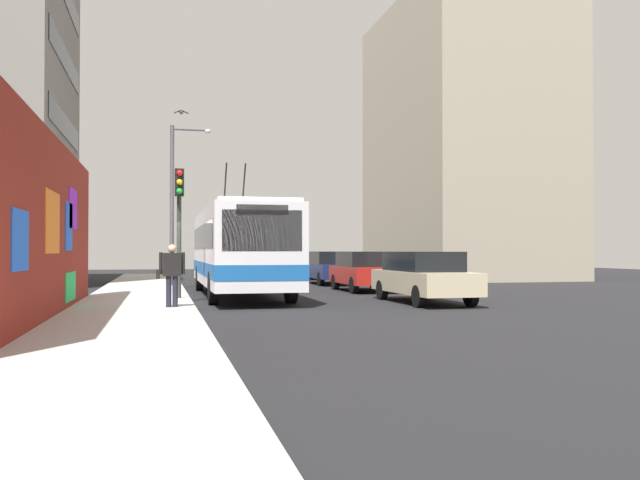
# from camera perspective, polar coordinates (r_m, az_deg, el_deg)

# --- Properties ---
(ground_plane) EXTENTS (80.00, 80.00, 0.00)m
(ground_plane) POSITION_cam_1_polar(r_m,az_deg,el_deg) (20.51, -10.92, -5.40)
(ground_plane) COLOR black
(sidewalk_slab) EXTENTS (48.00, 3.20, 0.15)m
(sidewalk_slab) POSITION_cam_1_polar(r_m,az_deg,el_deg) (20.50, -15.41, -5.18)
(sidewalk_slab) COLOR #ADA8A0
(sidewalk_slab) RESTS_ON ground_plane
(graffiti_wall) EXTENTS (13.51, 0.32, 4.19)m
(graffiti_wall) POSITION_cam_1_polar(r_m,az_deg,el_deg) (16.38, -22.03, 0.86)
(graffiti_wall) COLOR maroon
(graffiti_wall) RESTS_ON ground_plane
(building_far_right) EXTENTS (13.54, 8.61, 16.56)m
(building_far_right) POSITION_cam_1_polar(r_m,az_deg,el_deg) (42.17, 12.03, 8.19)
(building_far_right) COLOR #9E937F
(building_far_right) RESTS_ON ground_plane
(city_bus) EXTENTS (11.30, 2.63, 4.88)m
(city_bus) POSITION_cam_1_polar(r_m,az_deg,el_deg) (23.83, -6.92, -0.63)
(city_bus) COLOR silver
(city_bus) RESTS_ON ground_plane
(parked_car_champagne) EXTENTS (4.90, 1.81, 1.58)m
(parked_car_champagne) POSITION_cam_1_polar(r_m,az_deg,el_deg) (20.92, 8.77, -3.03)
(parked_car_champagne) COLOR #C6B793
(parked_car_champagne) RESTS_ON ground_plane
(parked_car_red) EXTENTS (4.15, 1.90, 1.58)m
(parked_car_red) POSITION_cam_1_polar(r_m,az_deg,el_deg) (26.70, 3.80, -2.59)
(parked_car_red) COLOR #B21E19
(parked_car_red) RESTS_ON ground_plane
(parked_car_navy) EXTENTS (4.91, 1.77, 1.58)m
(parked_car_navy) POSITION_cam_1_polar(r_m,az_deg,el_deg) (32.38, 0.71, -2.30)
(parked_car_navy) COLOR navy
(parked_car_navy) RESTS_ON ground_plane
(parked_car_white) EXTENTS (4.21, 1.73, 1.58)m
(parked_car_white) POSITION_cam_1_polar(r_m,az_deg,el_deg) (38.41, -1.54, -2.10)
(parked_car_white) COLOR white
(parked_car_white) RESTS_ON ground_plane
(pedestrian_at_curb) EXTENTS (0.22, 0.73, 1.62)m
(pedestrian_at_curb) POSITION_cam_1_polar(r_m,az_deg,el_deg) (17.74, -12.54, -2.56)
(pedestrian_at_curb) COLOR #1E1E2D
(pedestrian_at_curb) RESTS_ON sidewalk_slab
(traffic_light) EXTENTS (0.49, 0.28, 4.00)m
(traffic_light) POSITION_cam_1_polar(r_m,az_deg,el_deg) (21.02, -11.91, 2.48)
(traffic_light) COLOR #2D382D
(traffic_light) RESTS_ON sidewalk_slab
(street_lamp) EXTENTS (0.44, 1.74, 6.83)m
(street_lamp) POSITION_cam_1_polar(r_m,az_deg,el_deg) (29.26, -12.15, 3.89)
(street_lamp) COLOR #4C4C51
(street_lamp) RESTS_ON sidewalk_slab
(flying_pigeons) EXTENTS (0.32, 0.55, 0.15)m
(flying_pigeons) POSITION_cam_1_polar(r_m,az_deg,el_deg) (26.46, -11.74, 10.61)
(flying_pigeons) COLOR #47474C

